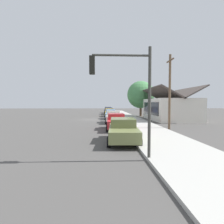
% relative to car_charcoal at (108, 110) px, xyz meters
% --- Properties ---
extents(ground_plane, '(120.00, 120.00, 0.00)m').
position_rel_car_charcoal_xyz_m(ground_plane, '(19.09, -2.82, -0.82)').
color(ground_plane, '#4C4947').
extents(sidewalk_curb, '(60.00, 4.20, 0.16)m').
position_rel_car_charcoal_xyz_m(sidewalk_curb, '(19.09, 2.78, -0.74)').
color(sidewalk_curb, '#B2AFA8').
rests_on(sidewalk_curb, ground).
extents(car_charcoal, '(4.65, 2.03, 1.59)m').
position_rel_car_charcoal_xyz_m(car_charcoal, '(0.00, 0.00, 0.00)').
color(car_charcoal, '#2D3035').
rests_on(car_charcoal, ground).
extents(car_navy, '(4.65, 2.12, 1.59)m').
position_rel_car_charcoal_xyz_m(car_navy, '(6.07, 0.02, 0.00)').
color(car_navy, navy).
rests_on(car_navy, ground).
extents(car_mustard, '(4.55, 2.11, 1.59)m').
position_rel_car_charcoal_xyz_m(car_mustard, '(12.15, -0.03, -0.00)').
color(car_mustard, gold).
rests_on(car_mustard, ground).
extents(car_skyblue, '(4.76, 2.08, 1.59)m').
position_rel_car_charcoal_xyz_m(car_skyblue, '(18.09, -0.03, -0.00)').
color(car_skyblue, '#8CB7E0').
rests_on(car_skyblue, ground).
extents(car_ivory, '(4.54, 2.21, 1.59)m').
position_rel_car_charcoal_xyz_m(car_ivory, '(24.12, 0.04, 0.00)').
color(car_ivory, silver).
rests_on(car_ivory, ground).
extents(car_cherry, '(4.74, 2.07, 1.59)m').
position_rel_car_charcoal_xyz_m(car_cherry, '(30.39, -0.03, 0.00)').
color(car_cherry, red).
rests_on(car_cherry, ground).
extents(car_olive, '(4.85, 2.30, 1.59)m').
position_rel_car_charcoal_xyz_m(car_olive, '(36.23, 0.03, 0.00)').
color(car_olive, olive).
rests_on(car_olive, ground).
extents(storefront_building, '(11.10, 6.35, 5.05)m').
position_rel_car_charcoal_xyz_m(storefront_building, '(20.06, 9.17, 0.99)').
color(storefront_building, silver).
rests_on(storefront_building, ground).
extents(shade_tree, '(5.38, 5.38, 6.98)m').
position_rel_car_charcoal_xyz_m(shade_tree, '(12.21, 6.18, 3.47)').
color(shade_tree, brown).
rests_on(shade_tree, ground).
extents(traffic_light_main, '(0.37, 2.79, 5.20)m').
position_rel_car_charcoal_xyz_m(traffic_light_main, '(40.42, -0.28, 2.68)').
color(traffic_light_main, '#383833').
rests_on(traffic_light_main, ground).
extents(utility_pole_wooden, '(1.80, 0.24, 7.50)m').
position_rel_car_charcoal_xyz_m(utility_pole_wooden, '(30.37, 5.38, 3.11)').
color(utility_pole_wooden, brown).
rests_on(utility_pole_wooden, ground).
extents(fire_hydrant_red, '(0.22, 0.22, 0.71)m').
position_rel_car_charcoal_xyz_m(fire_hydrant_red, '(2.59, 1.38, -0.32)').
color(fire_hydrant_red, red).
rests_on(fire_hydrant_red, sidewalk_curb).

